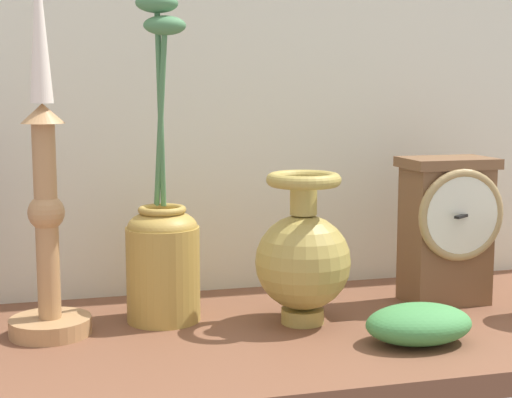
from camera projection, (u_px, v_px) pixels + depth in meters
ground_plane at (275, 339)px, 84.41cm from camera, size 100.00×36.00×2.40cm
back_wall at (233, 29)px, 97.34cm from camera, size 120.00×2.00×65.00cm
mantel_clock at (447, 228)px, 93.11cm from camera, size 10.62×8.79×17.29cm
candlestick_tall_left at (46, 205)px, 80.26cm from camera, size 8.43×8.43×39.60cm
brass_vase_bulbous at (303, 256)px, 85.19cm from camera, size 10.34×10.34×16.44cm
brass_vase_jar at (163, 247)px, 86.01cm from camera, size 8.04×8.04×34.92cm
ivy_sprig at (419, 324)px, 79.12cm from camera, size 11.03×7.72×3.98cm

